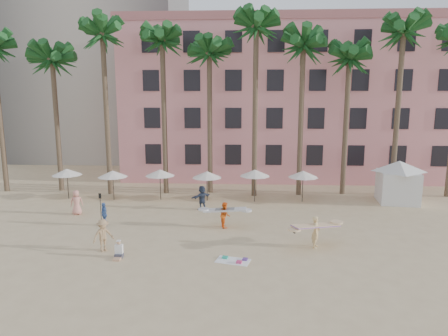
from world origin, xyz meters
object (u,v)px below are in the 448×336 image
Objects in this scene: carrier_yellow at (316,230)px; carrier_white at (225,214)px; pink_hotel at (288,102)px; cabana at (398,178)px.

carrier_yellow is 6.43m from carrier_white.
carrier_white is (-6.16, -20.35, -7.07)m from pink_hotel.
pink_hotel is at bearing 73.15° from carrier_white.
cabana reaches higher than carrier_white.
cabana is at bearing 27.02° from carrier_white.
pink_hotel reaches higher than cabana.
carrier_white is (-5.47, 3.37, -0.12)m from carrier_yellow.
cabana is at bearing 50.94° from carrier_yellow.
cabana is 15.76m from carrier_white.
carrier_yellow is (-0.69, -23.72, -6.95)m from pink_hotel.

